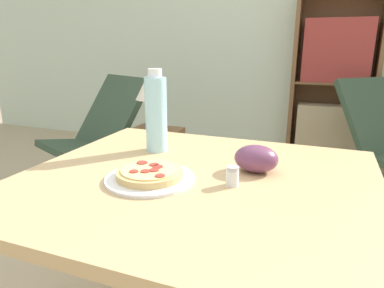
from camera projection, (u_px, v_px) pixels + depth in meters
wall_back at (290, 26)px, 3.30m from camera, size 8.00×0.05×2.60m
dining_table at (196, 209)px, 1.04m from camera, size 1.03×0.92×0.75m
pizza_on_plate at (150, 175)px, 0.98m from camera, size 0.26×0.26×0.04m
grape_bunch at (256, 159)px, 1.05m from camera, size 0.13×0.10×0.08m
drink_bottle at (156, 113)px, 1.23m from camera, size 0.08×0.08×0.30m
salt_shaker at (232, 176)px, 0.94m from camera, size 0.04×0.04×0.06m
lounge_chair_near at (96, 154)px, 2.72m from camera, size 0.79×0.92×0.88m
bookshelf at (332, 90)px, 3.16m from camera, size 0.73×0.28×1.57m
side_table at (154, 170)px, 2.39m from camera, size 0.34×0.34×0.57m
table_lamp at (151, 87)px, 2.23m from camera, size 0.21×0.21×0.41m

